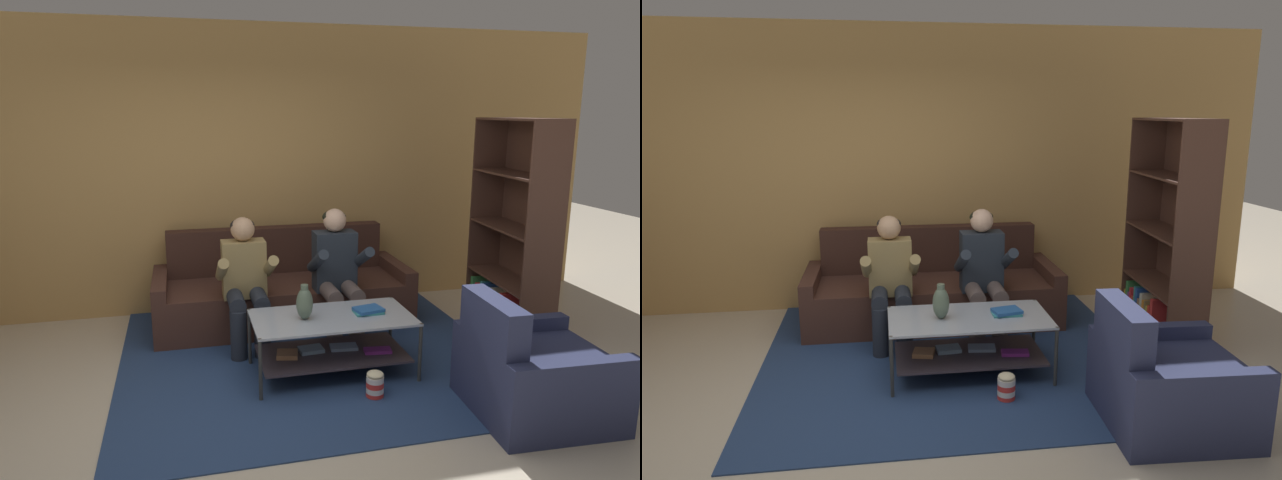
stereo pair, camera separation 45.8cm
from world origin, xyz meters
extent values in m
plane|color=beige|center=(0.00, 0.00, 0.00)|extent=(16.80, 16.80, 0.00)
cube|color=tan|center=(0.00, 2.46, 1.45)|extent=(8.40, 0.12, 2.90)
cube|color=#462A22|center=(0.58, 1.82, 0.21)|extent=(2.18, 0.92, 0.43)
cube|color=#3C241D|center=(0.58, 2.19, 0.66)|extent=(2.18, 0.18, 0.46)
cube|color=#462A22|center=(-0.58, 1.82, 0.27)|extent=(0.13, 0.92, 0.55)
cube|color=#462A22|center=(1.73, 1.82, 0.27)|extent=(0.13, 0.92, 0.55)
cylinder|color=#232934|center=(0.06, 1.06, 0.21)|extent=(0.14, 0.14, 0.43)
cylinder|color=#232934|center=(0.26, 1.06, 0.21)|extent=(0.14, 0.14, 0.43)
cylinder|color=#232934|center=(0.06, 1.23, 0.47)|extent=(0.14, 0.42, 0.14)
cylinder|color=#232934|center=(0.26, 1.23, 0.47)|extent=(0.14, 0.42, 0.14)
cube|color=#988251|center=(0.16, 1.44, 0.68)|extent=(0.38, 0.22, 0.50)
cylinder|color=#988251|center=(-0.04, 1.26, 0.73)|extent=(0.09, 0.49, 0.31)
cylinder|color=#988251|center=(0.37, 1.26, 0.73)|extent=(0.09, 0.49, 0.31)
sphere|color=tan|center=(0.16, 1.44, 1.04)|extent=(0.21, 0.21, 0.21)
ellipsoid|color=black|center=(0.16, 1.46, 1.07)|extent=(0.21, 0.21, 0.13)
cylinder|color=#60514F|center=(0.89, 1.06, 0.21)|extent=(0.14, 0.14, 0.43)
cylinder|color=#60514F|center=(1.09, 1.06, 0.21)|extent=(0.14, 0.14, 0.43)
cylinder|color=#60514F|center=(0.89, 1.23, 0.47)|extent=(0.14, 0.42, 0.14)
cylinder|color=#60514F|center=(1.09, 1.23, 0.47)|extent=(0.14, 0.42, 0.14)
cube|color=#242C38|center=(0.99, 1.44, 0.70)|extent=(0.38, 0.22, 0.55)
cylinder|color=#242C38|center=(0.79, 1.26, 0.76)|extent=(0.09, 0.49, 0.31)
cylinder|color=#242C38|center=(1.20, 1.26, 0.76)|extent=(0.09, 0.49, 0.31)
sphere|color=beige|center=(0.99, 1.44, 1.08)|extent=(0.21, 0.21, 0.21)
ellipsoid|color=black|center=(0.99, 1.46, 1.11)|extent=(0.21, 0.21, 0.13)
cube|color=#A9B4C6|center=(0.75, 0.63, 0.47)|extent=(1.25, 0.66, 0.02)
cube|color=#3A313A|center=(0.75, 0.63, 0.17)|extent=(1.15, 0.61, 0.02)
cylinder|color=#333433|center=(0.14, 0.31, 0.24)|extent=(0.03, 0.03, 0.48)
cylinder|color=#333433|center=(1.36, 0.31, 0.24)|extent=(0.03, 0.03, 0.48)
cylinder|color=#333433|center=(0.14, 0.94, 0.24)|extent=(0.03, 0.03, 0.48)
cylinder|color=#333433|center=(1.36, 0.94, 0.24)|extent=(0.03, 0.03, 0.48)
cube|color=#9F6E4A|center=(0.39, 0.63, 0.19)|extent=(0.19, 0.18, 0.03)
cube|color=#7391AC|center=(0.59, 0.68, 0.19)|extent=(0.20, 0.15, 0.03)
cube|color=#7B94B3|center=(0.86, 0.67, 0.19)|extent=(0.23, 0.15, 0.02)
cube|color=purple|center=(1.10, 0.54, 0.19)|extent=(0.23, 0.13, 0.03)
cube|color=navy|center=(0.66, 1.12, 0.01)|extent=(3.15, 3.19, 0.01)
cube|color=slate|center=(0.66, 1.12, 0.01)|extent=(1.73, 1.76, 0.00)
ellipsoid|color=#556957|center=(0.53, 0.62, 0.60)|extent=(0.13, 0.13, 0.25)
cylinder|color=#556957|center=(0.53, 0.62, 0.73)|extent=(0.06, 0.06, 0.06)
cube|color=teal|center=(1.05, 0.63, 0.49)|extent=(0.23, 0.15, 0.02)
cube|color=#265DAC|center=(1.05, 0.64, 0.51)|extent=(0.24, 0.20, 0.02)
cube|color=#52342A|center=(2.64, 1.65, 0.99)|extent=(0.36, 0.04, 1.98)
cube|color=#52342A|center=(2.57, 0.59, 0.99)|extent=(0.36, 0.04, 1.98)
cube|color=#52342A|center=(2.77, 1.11, 0.99)|extent=(0.10, 1.08, 1.98)
cube|color=#52342A|center=(2.60, 1.12, 0.01)|extent=(0.43, 1.06, 0.02)
cube|color=#52342A|center=(2.60, 1.12, 0.50)|extent=(0.43, 1.06, 0.02)
cube|color=#52342A|center=(2.60, 1.12, 0.99)|extent=(0.43, 1.06, 0.02)
cube|color=#52342A|center=(2.60, 1.12, 1.49)|extent=(0.43, 1.06, 0.02)
cube|color=#52342A|center=(2.60, 1.12, 1.97)|extent=(0.43, 1.06, 0.02)
cube|color=gold|center=(2.63, 1.61, 0.17)|extent=(0.31, 0.05, 0.29)
cube|color=#3A934C|center=(2.62, 1.57, 0.21)|extent=(0.29, 0.07, 0.38)
cube|color=purple|center=(2.62, 1.52, 0.16)|extent=(0.30, 0.07, 0.29)
cube|color=red|center=(2.60, 1.47, 0.19)|extent=(0.27, 0.06, 0.35)
cube|color=red|center=(2.62, 1.42, 0.16)|extent=(0.32, 0.07, 0.28)
cube|color=teal|center=(2.60, 1.37, 0.22)|extent=(0.27, 0.05, 0.39)
cube|color=blue|center=(2.58, 1.32, 0.21)|extent=(0.24, 0.07, 0.39)
cube|color=#8F6C52|center=(2.61, 1.26, 0.17)|extent=(0.31, 0.07, 0.31)
cube|color=silver|center=(2.61, 1.21, 0.21)|extent=(0.32, 0.07, 0.37)
cube|color=orange|center=(2.57, 1.16, 0.18)|extent=(0.25, 0.06, 0.32)
cube|color=olive|center=(2.60, 1.11, 0.19)|extent=(0.31, 0.05, 0.34)
cube|color=gold|center=(2.57, 1.07, 0.17)|extent=(0.26, 0.05, 0.30)
cube|color=red|center=(2.59, 1.02, 0.18)|extent=(0.30, 0.07, 0.32)
cube|color=red|center=(2.59, 0.96, 0.22)|extent=(0.32, 0.07, 0.40)
cube|color=#282E50|center=(1.97, -0.29, 0.22)|extent=(0.91, 0.70, 0.45)
cube|color=#282E50|center=(1.61, -0.28, 0.65)|extent=(0.19, 0.66, 0.40)
cube|color=#282E50|center=(1.95, -0.68, 0.27)|extent=(0.88, 0.15, 0.55)
cube|color=#282E50|center=(1.98, 0.09, 0.27)|extent=(0.88, 0.15, 0.55)
cylinder|color=red|center=(0.95, 0.17, 0.02)|extent=(0.13, 0.13, 0.04)
cylinder|color=white|center=(0.95, 0.17, 0.06)|extent=(0.13, 0.13, 0.04)
cylinder|color=red|center=(0.95, 0.17, 0.10)|extent=(0.13, 0.13, 0.04)
cylinder|color=white|center=(0.95, 0.17, 0.14)|extent=(0.13, 0.13, 0.04)
ellipsoid|color=beige|center=(0.95, 0.17, 0.18)|extent=(0.12, 0.12, 0.05)
camera|label=1|loc=(-0.35, -3.43, 2.04)|focal=32.00mm
camera|label=2|loc=(0.10, -3.52, 2.04)|focal=32.00mm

